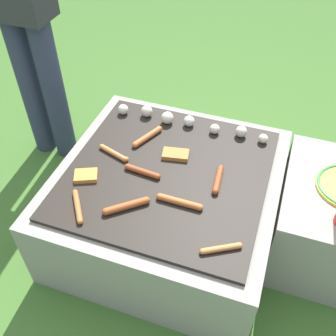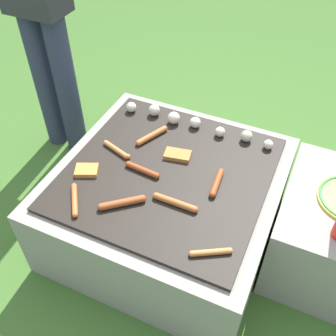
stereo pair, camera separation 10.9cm
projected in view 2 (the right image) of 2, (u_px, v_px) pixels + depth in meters
name	position (u px, v px, depth m)	size (l,w,h in m)	color
ground_plane	(168.00, 229.00, 1.95)	(14.00, 14.00, 0.00)	#3D6628
grill	(168.00, 203.00, 1.81)	(0.94, 0.94, 0.41)	gray
side_ledge	(334.00, 234.00, 1.69)	(0.49, 0.59, 0.41)	gray
sausage_back_right	(217.00, 183.00, 1.60)	(0.04, 0.16, 0.03)	#93421E
sausage_front_left	(175.00, 202.00, 1.53)	(0.19, 0.03, 0.03)	#B7602D
sausage_front_right	(142.00, 170.00, 1.66)	(0.17, 0.04, 0.03)	#93421E
sausage_back_center	(75.00, 200.00, 1.54)	(0.11, 0.15, 0.02)	#B7602D
sausage_mid_right	(152.00, 136.00, 1.82)	(0.09, 0.17, 0.03)	#B7602D
sausage_mid_left	(122.00, 203.00, 1.52)	(0.15, 0.13, 0.03)	#A34C23
sausage_back_left	(116.00, 150.00, 1.75)	(0.16, 0.07, 0.02)	#C6753D
sausage_front_center	(211.00, 252.00, 1.37)	(0.14, 0.09, 0.02)	#C6753D
bread_slice_left	(87.00, 170.00, 1.66)	(0.12, 0.10, 0.02)	#D18438
bread_slice_center	(178.00, 155.00, 1.73)	(0.12, 0.09, 0.02)	#B27033
mushroom_row	(190.00, 122.00, 1.87)	(0.74, 0.08, 0.06)	beige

